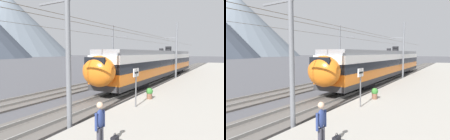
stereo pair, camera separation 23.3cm
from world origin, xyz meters
TOP-DOWN VIEW (x-y plane):
  - ground_plane at (0.00, 0.00)m, footprint 400.00×400.00m
  - platform_slab at (0.00, -4.78)m, footprint 120.00×7.55m
  - track_near at (0.00, 1.08)m, footprint 120.00×3.00m
  - track_far at (0.00, 6.06)m, footprint 120.00×3.00m
  - train_near_platform at (12.46, 1.08)m, footprint 29.17×2.86m
  - train_far_track at (25.25, 6.06)m, footprint 30.50×2.92m
  - catenary_mast_west at (-6.19, -0.48)m, footprint 46.79×1.97m
  - catenary_mast_mid at (15.10, -0.47)m, footprint 46.79×1.97m
  - catenary_mast_far_side at (12.95, 8.18)m, footprint 46.79×2.60m
  - platform_sign at (-2.03, -2.11)m, footprint 0.70×0.08m
  - passenger_walking at (-7.63, -3.30)m, footprint 0.53×0.22m
  - potted_plant_platform_edge at (0.37, -2.10)m, footprint 0.49×0.49m
  - mountain_right_ridge at (112.72, 197.71)m, footprint 133.04×133.04m

SIDE VIEW (x-z plane):
  - ground_plane at x=0.00m, z-range 0.00..0.00m
  - track_near at x=0.00m, z-range -0.07..0.21m
  - track_far at x=0.00m, z-range -0.07..0.21m
  - platform_slab at x=0.00m, z-range 0.00..0.31m
  - potted_plant_platform_edge at x=0.37m, z-range 0.37..1.16m
  - passenger_walking at x=-7.63m, z-range 0.41..2.10m
  - platform_sign at x=-2.03m, z-range 0.86..3.21m
  - train_near_platform at x=12.46m, z-range 0.09..4.36m
  - train_far_track at x=25.25m, z-range 0.09..4.36m
  - catenary_mast_mid at x=15.10m, z-range 0.16..7.91m
  - catenary_mast_far_side at x=12.95m, z-range 0.21..7.92m
  - catenary_mast_west at x=-6.19m, z-range 0.15..8.36m
  - mountain_right_ridge at x=112.72m, z-range 0.00..65.51m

